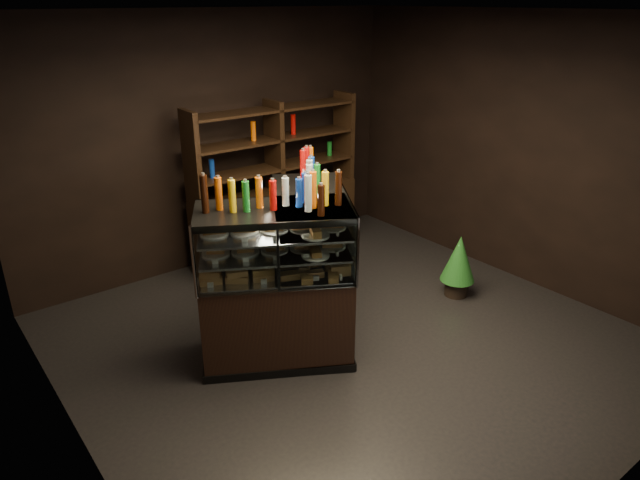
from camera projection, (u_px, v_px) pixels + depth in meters
The scene contains 7 objects.
ground at pixel (349, 340), 5.60m from camera, with size 5.00×5.00×0.00m, color black.
room_shell at pixel (354, 145), 4.83m from camera, with size 5.02×5.02×3.01m.
display_case at pixel (294, 300), 5.32m from camera, with size 1.87×1.51×1.48m.
food_display at pixel (293, 238), 5.07m from camera, with size 1.47×1.15×0.45m.
bottles_top at pixel (292, 185), 4.89m from camera, with size 1.30×1.01×0.30m.
potted_conifer at pixel (459, 257), 6.27m from camera, with size 0.38×0.38×0.81m.
back_shelving at pixel (276, 213), 7.15m from camera, with size 2.21×0.47×2.00m.
Camera 1 is at (-3.16, -3.58, 3.10)m, focal length 32.00 mm.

